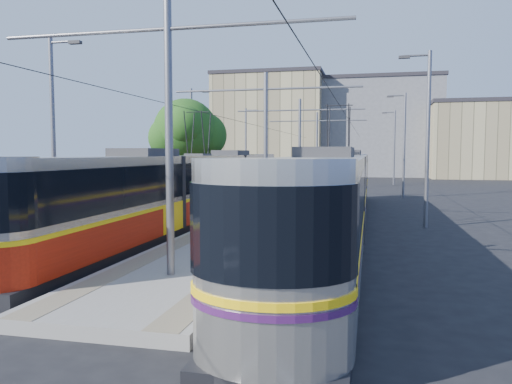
# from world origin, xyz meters

# --- Properties ---
(ground) EXTENTS (160.00, 160.00, 0.00)m
(ground) POSITION_xyz_m (0.00, 0.00, 0.00)
(ground) COLOR black
(ground) RESTS_ON ground
(platform) EXTENTS (4.00, 50.00, 0.30)m
(platform) POSITION_xyz_m (0.00, 17.00, 0.15)
(platform) COLOR gray
(platform) RESTS_ON ground
(tactile_strip_left) EXTENTS (0.70, 50.00, 0.01)m
(tactile_strip_left) POSITION_xyz_m (-1.45, 17.00, 0.30)
(tactile_strip_left) COLOR gray
(tactile_strip_left) RESTS_ON platform
(tactile_strip_right) EXTENTS (0.70, 50.00, 0.01)m
(tactile_strip_right) POSITION_xyz_m (1.45, 17.00, 0.30)
(tactile_strip_right) COLOR gray
(tactile_strip_right) RESTS_ON platform
(rails) EXTENTS (8.71, 70.00, 0.03)m
(rails) POSITION_xyz_m (0.00, 17.00, 0.02)
(rails) COLOR gray
(rails) RESTS_ON ground
(track_arrow) EXTENTS (1.20, 5.00, 0.01)m
(track_arrow) POSITION_xyz_m (-3.60, -3.00, 0.01)
(track_arrow) COLOR silver
(track_arrow) RESTS_ON ground
(tram_left) EXTENTS (2.43, 30.88, 5.50)m
(tram_left) POSITION_xyz_m (-3.60, 8.33, 1.71)
(tram_left) COLOR black
(tram_left) RESTS_ON ground
(tram_right) EXTENTS (2.43, 32.34, 5.50)m
(tram_right) POSITION_xyz_m (3.60, 6.40, 1.86)
(tram_right) COLOR black
(tram_right) RESTS_ON ground
(catenary) EXTENTS (9.20, 70.00, 7.00)m
(catenary) POSITION_xyz_m (0.00, 14.15, 4.52)
(catenary) COLOR slate
(catenary) RESTS_ON platform
(street_lamps) EXTENTS (15.18, 38.22, 8.00)m
(street_lamps) POSITION_xyz_m (-0.00, 21.00, 4.18)
(street_lamps) COLOR slate
(street_lamps) RESTS_ON ground
(shelter) EXTENTS (0.82, 1.12, 2.22)m
(shelter) POSITION_xyz_m (0.51, 10.93, 1.47)
(shelter) COLOR black
(shelter) RESTS_ON platform
(tree) EXTENTS (4.98, 4.60, 7.23)m
(tree) POSITION_xyz_m (-7.39, 17.51, 4.89)
(tree) COLOR #382314
(tree) RESTS_ON ground
(building_left) EXTENTS (16.32, 12.24, 15.38)m
(building_left) POSITION_xyz_m (-10.00, 60.00, 7.70)
(building_left) COLOR tan
(building_left) RESTS_ON ground
(building_centre) EXTENTS (18.36, 14.28, 14.63)m
(building_centre) POSITION_xyz_m (6.00, 64.00, 7.32)
(building_centre) COLOR slate
(building_centre) RESTS_ON ground
(building_right) EXTENTS (14.28, 10.20, 10.51)m
(building_right) POSITION_xyz_m (20.00, 58.00, 5.27)
(building_right) COLOR tan
(building_right) RESTS_ON ground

